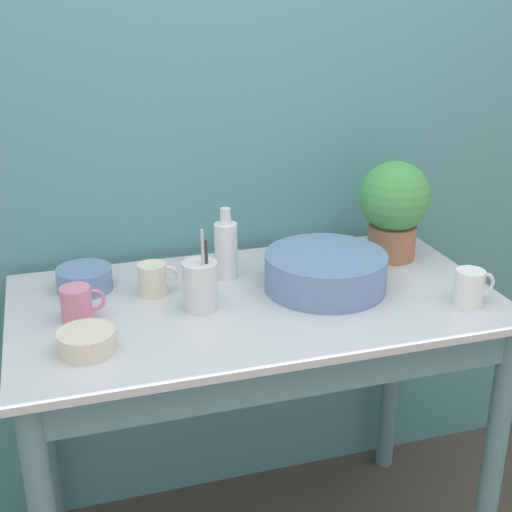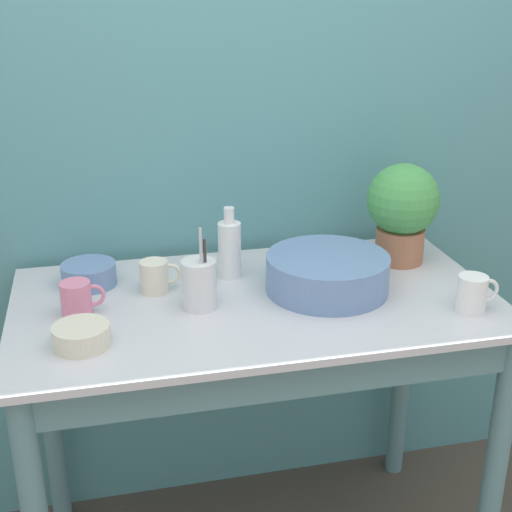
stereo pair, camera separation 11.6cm
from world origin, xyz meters
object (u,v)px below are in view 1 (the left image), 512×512
mug_white (470,287)px  bowl_small_cream (87,341)px  potted_plant (394,205)px  bowl_wash_large (326,271)px  utensil_cup (200,286)px  mug_cream (153,279)px  bottle_tall (226,249)px  mug_pink (77,304)px  bowl_small_blue (85,279)px

mug_white → bowl_small_cream: mug_white is taller
potted_plant → bowl_small_cream: bearing=-160.9°
bowl_wash_large → utensil_cup: 0.35m
mug_cream → bowl_wash_large: bearing=-12.3°
bottle_tall → bowl_wash_large: bearing=-32.9°
potted_plant → mug_white: 0.38m
mug_pink → bowl_small_blue: mug_pink is taller
bowl_wash_large → bottle_tall: bearing=147.1°
potted_plant → mug_white: size_ratio=2.63×
mug_pink → mug_white: bearing=-11.8°
bowl_small_cream → utensil_cup: 0.33m
bottle_tall → bowl_small_blue: bottle_tall is taller
bowl_small_cream → bowl_small_blue: 0.35m
mug_pink → bowl_small_cream: size_ratio=0.84×
bowl_wash_large → mug_cream: (-0.45, 0.10, -0.01)m
potted_plant → mug_pink: size_ratio=2.66×
mug_pink → utensil_cup: size_ratio=0.50×
mug_pink → mug_cream: bearing=25.5°
mug_pink → bowl_small_cream: 0.17m
mug_white → bowl_small_cream: bearing=177.8°
bottle_tall → mug_cream: bearing=-165.5°
bowl_small_cream → utensil_cup: size_ratio=0.60×
mug_white → utensil_cup: utensil_cup is taller
mug_pink → bowl_small_blue: (0.03, 0.18, -0.01)m
bowl_small_blue → utensil_cup: size_ratio=0.67×
mug_pink → mug_cream: size_ratio=1.01×
bowl_small_blue → mug_pink: bearing=-99.3°
bowl_wash_large → utensil_cup: (-0.35, -0.03, 0.02)m
bottle_tall → mug_white: (0.56, -0.36, -0.04)m
mug_cream → bowl_small_blue: bearing=153.8°
potted_plant → bowl_small_blue: potted_plant is taller
bottle_tall → bowl_small_blue: 0.39m
bowl_small_cream → potted_plant: bearing=19.1°
bowl_wash_large → utensil_cup: utensil_cup is taller
bowl_wash_large → utensil_cup: bearing=-175.8°
mug_cream → bowl_small_cream: bearing=-126.6°
bowl_small_cream → bowl_small_blue: bearing=86.4°
bottle_tall → mug_cream: (-0.21, -0.06, -0.04)m
mug_pink → utensil_cup: utensil_cup is taller
potted_plant → bottle_tall: bearing=180.0°
potted_plant → bottle_tall: potted_plant is taller
bowl_small_blue → utensil_cup: utensil_cup is taller
bowl_small_blue → utensil_cup: (0.27, -0.21, 0.03)m
bowl_wash_large → utensil_cup: size_ratio=1.49×
potted_plant → mug_cream: bearing=-175.7°
mug_cream → bowl_small_cream: mug_cream is taller
mug_pink → bowl_small_cream: bearing=-87.4°
mug_cream → mug_white: bearing=-21.3°
bowl_wash_large → bowl_small_blue: bowl_wash_large is taller
potted_plant → mug_white: bearing=-83.1°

